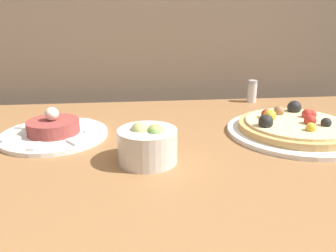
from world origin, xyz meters
TOP-DOWN VIEW (x-y plane):
  - dining_table at (0.00, 0.38)m, footprint 1.46×0.77m
  - pizza_plate at (0.39, 0.41)m, footprint 0.32×0.32m
  - tartare_plate at (-0.18, 0.45)m, footprint 0.25×0.25m
  - small_bowl at (0.03, 0.29)m, footprint 0.12×0.12m
  - salt_shaker at (0.40, 0.73)m, footprint 0.03×0.03m

SIDE VIEW (x-z plane):
  - dining_table at x=0.00m, z-range 0.29..1.08m
  - tartare_plate at x=-0.18m, z-range 0.77..0.84m
  - pizza_plate at x=0.39m, z-range 0.78..0.84m
  - salt_shaker at x=0.40m, z-range 0.79..0.86m
  - small_bowl at x=0.03m, z-range 0.79..0.87m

